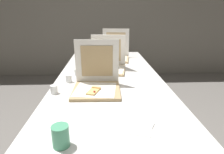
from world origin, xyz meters
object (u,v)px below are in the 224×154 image
at_px(pizza_box_back, 115,55).
at_px(cup_white_near_left, 54,89).
at_px(cup_white_mid, 77,72).
at_px(pizza_box_front, 96,83).
at_px(cup_white_near_center, 69,79).
at_px(cup_printed_front, 61,136).
at_px(table, 109,81).
at_px(cup_white_far, 89,63).
at_px(pizza_box_middle, 108,65).
at_px(napkin_pile, 140,127).

bearing_deg(pizza_box_back, cup_white_near_left, -107.30).
relative_size(pizza_box_back, cup_white_mid, 7.11).
height_order(pizza_box_front, cup_white_near_left, pizza_box_front).
height_order(cup_white_near_center, cup_printed_front, cup_printed_front).
bearing_deg(cup_printed_front, table, 75.82).
xyz_separation_m(pizza_box_front, cup_white_near_center, (-0.25, 0.20, -0.02)).
bearing_deg(cup_white_mid, table, -10.55).
xyz_separation_m(cup_white_near_left, cup_white_far, (0.20, 0.79, 0.00)).
relative_size(pizza_box_back, cup_printed_front, 4.41).
bearing_deg(pizza_box_middle, cup_white_far, 147.33).
bearing_deg(cup_printed_front, napkin_pile, 18.07).
relative_size(pizza_box_front, cup_white_near_left, 5.94).
distance_m(pizza_box_middle, cup_white_near_left, 0.74).
xyz_separation_m(pizza_box_middle, cup_white_near_left, (-0.42, -0.60, -0.02)).
relative_size(cup_white_far, cup_printed_front, 0.62).
relative_size(cup_white_near_center, cup_printed_front, 0.62).
height_order(cup_white_far, cup_white_mid, same).
relative_size(cup_white_mid, napkin_pile, 0.36).
bearing_deg(table, cup_white_mid, 169.45).
relative_size(pizza_box_middle, cup_white_mid, 6.37).
distance_m(pizza_box_back, cup_white_far, 0.45).
bearing_deg(cup_printed_front, pizza_box_middle, 78.69).
bearing_deg(cup_white_far, table, -61.68).
bearing_deg(pizza_box_middle, cup_printed_front, -93.35).
bearing_deg(pizza_box_front, cup_white_near_left, -169.36).
bearing_deg(cup_white_near_left, cup_white_near_center, 74.40).
bearing_deg(cup_white_near_center, cup_printed_front, -82.79).
bearing_deg(cup_white_near_center, napkin_pile, -55.81).
relative_size(cup_white_near_left, cup_white_near_center, 1.00).
relative_size(cup_white_far, cup_white_mid, 1.00).
bearing_deg(pizza_box_middle, table, -80.45).
distance_m(pizza_box_middle, cup_white_mid, 0.35).
bearing_deg(napkin_pile, cup_white_near_left, 139.41).
xyz_separation_m(cup_white_far, cup_white_mid, (-0.08, -0.36, 0.00)).
relative_size(table, cup_white_near_center, 37.44).
height_order(cup_white_mid, cup_printed_front, cup_printed_front).
height_order(cup_white_far, napkin_pile, cup_white_far).
xyz_separation_m(cup_white_far, napkin_pile, (0.36, -1.28, -0.03)).
distance_m(pizza_box_middle, cup_white_far, 0.29).
distance_m(table, cup_white_far, 0.48).
distance_m(pizza_box_back, cup_white_mid, 0.79).
xyz_separation_m(pizza_box_middle, cup_white_far, (-0.22, 0.19, -0.02)).
height_order(table, cup_white_near_left, cup_white_near_left).
relative_size(pizza_box_middle, cup_white_near_center, 6.37).
bearing_deg(pizza_box_back, cup_white_far, -126.99).
distance_m(cup_printed_front, napkin_pile, 0.41).
xyz_separation_m(pizza_box_back, napkin_pile, (0.04, -1.60, -0.05)).
relative_size(pizza_box_middle, cup_printed_front, 3.96).
bearing_deg(cup_white_near_left, table, 41.06).
height_order(cup_printed_front, napkin_pile, cup_printed_front).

